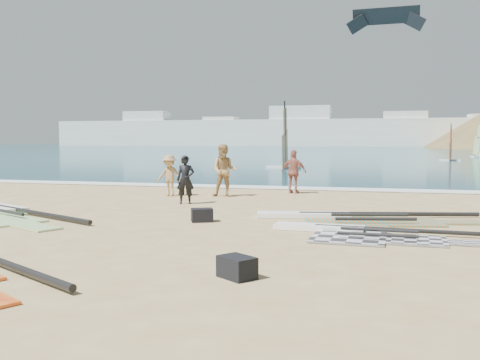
% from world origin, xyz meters
% --- Properties ---
extents(ground, '(300.00, 300.00, 0.00)m').
position_xyz_m(ground, '(0.00, 0.00, 0.00)').
color(ground, tan).
rests_on(ground, ground).
extents(sea, '(300.00, 240.00, 0.06)m').
position_xyz_m(sea, '(0.00, 132.00, 0.00)').
color(sea, '#0B3C4F').
rests_on(sea, ground).
extents(surf_line, '(300.00, 1.20, 0.04)m').
position_xyz_m(surf_line, '(0.00, 12.30, 0.00)').
color(surf_line, white).
rests_on(surf_line, ground).
extents(far_town, '(160.00, 8.00, 12.00)m').
position_xyz_m(far_town, '(-15.72, 150.00, 4.49)').
color(far_town, white).
rests_on(far_town, ground).
extents(rig_grey, '(5.03, 2.08, 0.20)m').
position_xyz_m(rig_grey, '(2.99, 1.44, 0.05)').
color(rig_grey, '#28282B').
rests_on(rig_grey, ground).
extents(rig_orange, '(6.21, 3.11, 0.20)m').
position_xyz_m(rig_orange, '(2.68, 3.73, 0.05)').
color(rig_orange, '#FF5804').
rests_on(rig_orange, ground).
extents(gear_bag_near, '(0.67, 0.60, 0.35)m').
position_xyz_m(gear_bag_near, '(-1.10, 2.46, 0.18)').
color(gear_bag_near, black).
rests_on(gear_bag_near, ground).
extents(gear_bag_far, '(0.70, 0.66, 0.34)m').
position_xyz_m(gear_bag_far, '(1.28, -2.82, 0.17)').
color(gear_bag_far, black).
rests_on(gear_bag_far, ground).
extents(person_wetsuit, '(0.68, 0.55, 1.63)m').
position_xyz_m(person_wetsuit, '(-2.87, 5.98, 0.81)').
color(person_wetsuit, black).
rests_on(person_wetsuit, ground).
extents(beachgoer_left, '(1.05, 0.87, 1.98)m').
position_xyz_m(beachgoer_left, '(-2.26, 8.49, 0.99)').
color(beachgoer_left, tan).
rests_on(beachgoer_left, ground).
extents(beachgoer_mid, '(1.09, 0.71, 1.58)m').
position_xyz_m(beachgoer_mid, '(-4.34, 8.14, 0.79)').
color(beachgoer_mid, '#AA8450').
rests_on(beachgoer_mid, ground).
extents(beachgoer_back, '(1.07, 0.59, 1.74)m').
position_xyz_m(beachgoer_back, '(0.09, 10.35, 0.87)').
color(beachgoer_back, '#A9604E').
rests_on(beachgoer_back, ground).
extents(windsurfer_left, '(2.75, 3.33, 4.97)m').
position_xyz_m(windsurfer_left, '(-3.34, 27.82, 1.40)').
color(windsurfer_left, white).
rests_on(windsurfer_left, ground).
extents(windsurfer_centre, '(2.12, 2.47, 3.73)m').
position_xyz_m(windsurfer_centre, '(10.14, 45.86, 1.14)').
color(windsurfer_centre, white).
rests_on(windsurfer_centre, ground).
extents(kitesurf_kite, '(8.01, 1.21, 2.54)m').
position_xyz_m(kitesurf_kite, '(3.67, 47.28, 14.61)').
color(kitesurf_kite, black).
rests_on(kitesurf_kite, ground).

